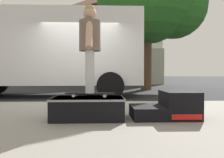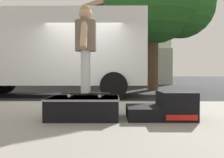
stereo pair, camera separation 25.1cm
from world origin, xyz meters
name	(u,v)px [view 2 (the right image)]	position (x,y,z in m)	size (l,w,h in m)	color
ground_plane	(79,103)	(0.00, 0.00, 0.00)	(140.00, 140.00, 0.00)	black
sidewalk_slab	(51,125)	(0.00, -3.00, 0.06)	(50.00, 5.00, 0.12)	gray
skate_box	(84,107)	(0.48, -2.81, 0.30)	(1.13, 0.77, 0.34)	black
kicker_ramp	(165,107)	(1.80, -2.81, 0.30)	(1.04, 0.71, 0.44)	black
skateboard	(86,93)	(0.51, -2.76, 0.52)	(0.80, 0.31, 0.07)	black
skater_kid	(86,41)	(0.51, -2.76, 1.36)	(0.34, 0.73, 1.42)	silver
box_truck	(51,51)	(-1.39, 2.20, 1.70)	(6.91, 2.63, 3.05)	white
house_behind	(114,38)	(1.00, 15.35, 4.24)	(9.54, 8.23, 8.40)	silver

